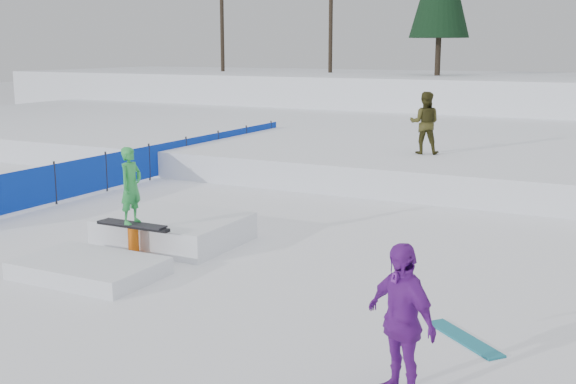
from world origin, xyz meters
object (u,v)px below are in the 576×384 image
at_px(safety_fence, 149,162).
at_px(walker_olive, 425,123).
at_px(spectator_purple, 400,321).
at_px(jib_rail_feature, 153,236).

xyz_separation_m(safety_fence, walker_olive, (7.26, 3.71, 1.17)).
bearing_deg(spectator_purple, walker_olive, 136.29).
relative_size(walker_olive, spectator_purple, 1.01).
bearing_deg(walker_olive, spectator_purple, 92.42).
height_order(safety_fence, walker_olive, walker_olive).
xyz_separation_m(safety_fence, jib_rail_feature, (4.84, -6.14, -0.25)).
distance_m(safety_fence, jib_rail_feature, 7.82).
bearing_deg(walker_olive, safety_fence, 13.88).
relative_size(spectator_purple, jib_rail_feature, 0.41).
height_order(safety_fence, spectator_purple, spectator_purple).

